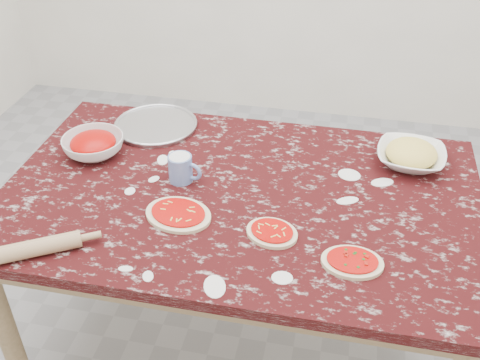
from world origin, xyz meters
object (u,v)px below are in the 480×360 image
pizza_tray (156,126)px  flour_mug (181,168)px  sauce_bowl (94,146)px  worktable (240,211)px  cheese_bowl (411,157)px  rolling_pin (36,248)px

pizza_tray → flour_mug: flour_mug is taller
pizza_tray → sauce_bowl: sauce_bowl is taller
worktable → flour_mug: flour_mug is taller
cheese_bowl → worktable: bearing=-152.4°
worktable → pizza_tray: bearing=139.5°
worktable → sauce_bowl: (-0.58, 0.12, 0.12)m
pizza_tray → cheese_bowl: cheese_bowl is taller
sauce_bowl → flour_mug: (0.37, -0.09, 0.01)m
pizza_tray → rolling_pin: rolling_pin is taller
pizza_tray → cheese_bowl: size_ratio=1.34×
worktable → rolling_pin: rolling_pin is taller
sauce_bowl → rolling_pin: bearing=-83.7°
worktable → flour_mug: 0.25m
cheese_bowl → flour_mug: bearing=-161.0°
worktable → rolling_pin: 0.67m
worktable → pizza_tray: pizza_tray is taller
pizza_tray → flour_mug: size_ratio=2.63×
worktable → cheese_bowl: size_ratio=6.65×
worktable → rolling_pin: size_ratio=6.23×
worktable → flour_mug: size_ratio=13.08×
pizza_tray → rolling_pin: (-0.10, -0.78, 0.02)m
sauce_bowl → flour_mug: flour_mug is taller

